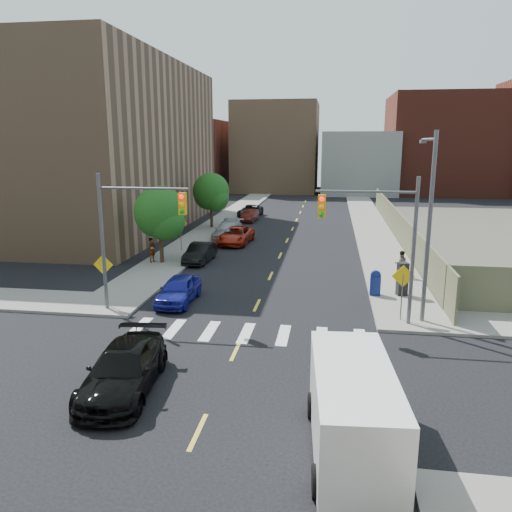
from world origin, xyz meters
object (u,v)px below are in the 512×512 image
(cargo_van, at_px, (352,406))
(pedestrian_east, at_px, (401,264))
(parked_car_black, at_px, (200,253))
(parked_car_red, at_px, (236,235))
(parked_car_silver, at_px, (228,231))
(parked_car_white, at_px, (230,227))
(parked_car_maroon, at_px, (250,216))
(black_sedan, at_px, (124,369))
(parked_car_grey, at_px, (250,211))
(mailbox, at_px, (375,283))
(pedestrian_west, at_px, (152,250))
(parked_car_blue, at_px, (179,290))
(payphone, at_px, (402,279))

(cargo_van, xyz_separation_m, pedestrian_east, (3.72, 18.72, -0.35))
(parked_car_black, xyz_separation_m, parked_car_red, (1.28, 6.91, 0.03))
(parked_car_silver, height_order, parked_car_white, parked_car_silver)
(parked_car_maroon, xyz_separation_m, black_sedan, (1.78, -37.95, 0.14))
(parked_car_red, xyz_separation_m, parked_car_grey, (-1.30, 15.64, -0.05))
(parked_car_black, xyz_separation_m, parked_car_maroon, (0.50, 19.09, -0.05))
(mailbox, bearing_deg, parked_car_red, 130.39)
(parked_car_maroon, distance_m, pedestrian_west, 20.45)
(parked_car_silver, height_order, pedestrian_west, pedestrian_west)
(parked_car_grey, height_order, black_sedan, black_sedan)
(cargo_van, bearing_deg, parked_car_blue, 121.64)
(pedestrian_east, bearing_deg, parked_car_silver, -45.11)
(parked_car_white, bearing_deg, parked_car_black, -95.88)
(parked_car_red, bearing_deg, parked_car_white, 111.25)
(parked_car_maroon, distance_m, mailbox, 28.11)
(parked_car_maroon, bearing_deg, black_sedan, -85.06)
(parked_car_white, xyz_separation_m, parked_car_grey, (0.00, 11.57, -0.09))
(parked_car_red, distance_m, parked_car_white, 4.27)
(parked_car_red, bearing_deg, pedestrian_east, -33.45)
(parked_car_white, bearing_deg, pedestrian_east, -50.32)
(parked_car_black, bearing_deg, mailbox, -26.62)
(black_sedan, relative_size, payphone, 2.91)
(parked_car_maroon, height_order, pedestrian_west, pedestrian_west)
(parked_car_black, height_order, payphone, payphone)
(parked_car_maroon, relative_size, pedestrian_west, 2.25)
(parked_car_red, height_order, pedestrian_east, pedestrian_east)
(parked_car_red, distance_m, black_sedan, 25.79)
(parked_car_blue, xyz_separation_m, parked_car_white, (-1.27, 20.12, 0.04))
(parked_car_black, distance_m, parked_car_silver, 8.73)
(parked_car_silver, bearing_deg, mailbox, -52.43)
(cargo_van, bearing_deg, mailbox, 78.50)
(parked_car_white, xyz_separation_m, black_sedan, (2.30, -29.84, 0.02))
(parked_car_white, xyz_separation_m, mailbox, (11.80, -17.63, 0.07))
(parked_car_black, height_order, parked_car_maroon, parked_car_black)
(parked_car_red, bearing_deg, parked_car_black, -97.02)
(payphone, bearing_deg, pedestrian_east, 69.52)
(parked_car_silver, xyz_separation_m, pedestrian_east, (13.44, -11.16, 0.20))
(parked_car_blue, bearing_deg, parked_car_black, 98.09)
(black_sedan, distance_m, mailbox, 15.46)
(parked_car_grey, xyz_separation_m, pedestrian_east, (13.71, -24.98, 0.31))
(parked_car_silver, bearing_deg, parked_car_white, 97.55)
(cargo_van, xyz_separation_m, payphone, (3.28, 14.68, -0.25))
(parked_car_black, bearing_deg, pedestrian_east, -7.20)
(parked_car_silver, distance_m, payphone, 20.00)
(parked_car_white, bearing_deg, mailbox, -62.18)
(cargo_van, bearing_deg, black_sedan, 159.10)
(parked_car_red, distance_m, payphone, 17.95)
(parked_car_maroon, height_order, parked_car_grey, parked_car_grey)
(parked_car_maroon, height_order, mailbox, mailbox)
(pedestrian_west, bearing_deg, parked_car_white, 3.64)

